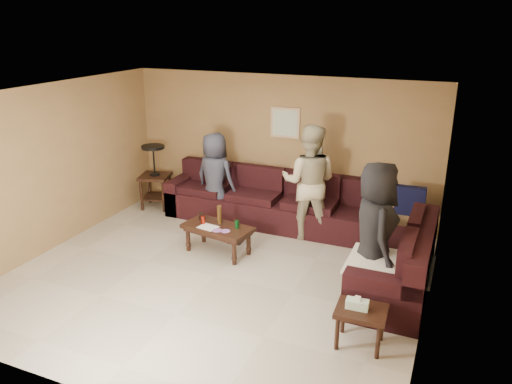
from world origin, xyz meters
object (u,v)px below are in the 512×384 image
Objects in this scene: waste_bin at (236,234)px; person_right at (375,231)px; person_middle at (309,182)px; coffee_table at (218,230)px; end_table_left at (155,175)px; side_table_right at (360,314)px; sectional_sofa at (306,224)px; person_left at (215,177)px.

person_right reaches higher than waste_bin.
person_right is (1.30, -1.43, -0.04)m from person_middle.
coffee_table reaches higher than waste_bin.
coffee_table is 0.51m from waste_bin.
side_table_right is (4.40, -2.69, -0.23)m from end_table_left.
coffee_table is at bearing -143.23° from sectional_sofa.
end_table_left is at bearing 148.56° from side_table_right.
end_table_left is at bearing 46.90° from person_right.
sectional_sofa is at bearing 178.47° from person_left.
person_right reaches higher than person_left.
end_table_left is at bearing -11.21° from person_middle.
side_table_right is at bearing 149.10° from person_left.
person_left reaches higher than side_table_right.
coffee_table is at bearing -33.04° from end_table_left.
waste_bin is at bearing 48.74° from person_right.
side_table_right is 1.23m from person_right.
end_table_left is at bearing 157.95° from waste_bin.
end_table_left is 1.33m from person_left.
person_middle is at bearing -172.38° from person_left.
sectional_sofa is 1.40m from coffee_table.
side_table_right is at bearing -38.27° from waste_bin.
sectional_sofa is 3.11m from end_table_left.
person_middle is at bearing 19.23° from person_right.
sectional_sofa is 0.67m from person_middle.
waste_bin is 1.21m from person_left.
person_left reaches higher than coffee_table.
person_middle reaches higher than end_table_left.
person_middle reaches higher than sectional_sofa.
side_table_right is (2.45, -1.42, 0.02)m from coffee_table.
sectional_sofa is 1.84m from person_left.
coffee_table is at bearing 59.55° from person_right.
waste_bin is (-2.36, 1.86, -0.26)m from side_table_right.
waste_bin is at bearing -159.03° from sectional_sofa.
person_left reaches higher than end_table_left.
waste_bin is at bearing 78.62° from coffee_table.
person_middle is at bearing 46.45° from coffee_table.
coffee_table is 2.44m from person_right.
side_table_right is at bearing -31.44° from end_table_left.
sectional_sofa reaches higher than coffee_table.
person_middle reaches higher than coffee_table.
coffee_table is at bearing 149.87° from side_table_right.
person_left is at bearing 40.80° from person_right.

